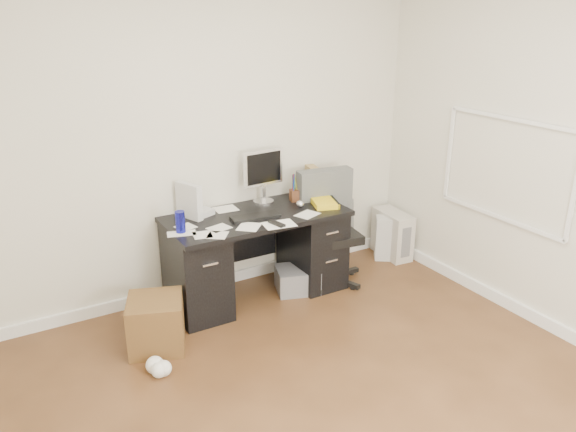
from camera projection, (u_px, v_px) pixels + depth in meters
name	position (u px, v px, depth m)	size (l,w,h in m)	color
ground	(339.00, 419.00, 3.41)	(4.00, 4.00, 0.00)	#472B16
room_shell	(351.00, 152.00, 2.87)	(4.02, 4.02, 2.71)	silver
desk	(257.00, 253.00, 4.75)	(1.50, 0.70, 0.75)	black
loose_papers	(237.00, 220.00, 4.49)	(1.10, 0.60, 0.00)	white
lcd_monitor	(263.00, 176.00, 4.82)	(0.38, 0.22, 0.48)	silver
keyboard	(255.00, 217.00, 4.54)	(0.40, 0.14, 0.02)	black
computer_mouse	(300.00, 204.00, 4.76)	(0.07, 0.07, 0.07)	silver
travel_mug	(180.00, 222.00, 4.23)	(0.07, 0.07, 0.17)	#161899
white_binder	(189.00, 201.00, 4.49)	(0.12, 0.25, 0.29)	silver
magazine_file	(313.00, 181.00, 5.05)	(0.11, 0.22, 0.26)	olive
pen_cup	(295.00, 188.00, 4.90)	(0.10, 0.10, 0.24)	#562F18
yellow_book	(325.00, 203.00, 4.82)	(0.20, 0.25, 0.04)	yellow
paper_remote	(279.00, 223.00, 4.40)	(0.25, 0.20, 0.02)	white
office_chair	(332.00, 229.00, 4.96)	(0.57, 0.57, 1.01)	#4C4E4C
pc_tower	(392.00, 234.00, 5.60)	(0.20, 0.46, 0.46)	beige
shopping_bag	(392.00, 238.00, 5.52)	(0.32, 0.23, 0.44)	silver
wicker_basket	(156.00, 323.00, 4.08)	(0.39, 0.39, 0.39)	#472B15
desk_printer	(297.00, 279.00, 4.93)	(0.36, 0.30, 0.21)	slate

